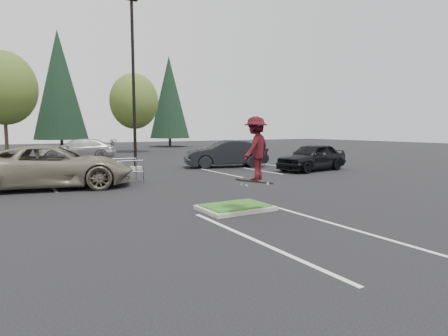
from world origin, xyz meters
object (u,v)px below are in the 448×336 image
decid_c (134,103)px  car_far_silver (79,150)px  conif_b (59,85)px  cart_corral (88,169)px  skateboarder (255,149)px  conif_c (169,97)px  decid_b (3,90)px  car_r_charc (226,154)px  light_pole (134,94)px  car_r_black (313,157)px  car_l_tan (52,166)px

decid_c → car_far_silver: (-7.06, -7.83, -4.39)m
conif_b → cart_corral: 33.39m
skateboarder → conif_c: bearing=-137.5°
conif_b → cart_corral: bearing=-95.2°
conif_c → skateboarder: bearing=-109.0°
decid_b → car_r_charc: 23.35m
decid_c → cart_corral: bearing=-112.3°
light_pole → car_far_silver: 10.78m
decid_b → car_r_black: 28.93m
light_pole → decid_b: bearing=109.4°
decid_b → conif_b: size_ratio=0.66×
car_r_black → decid_b: bearing=-154.4°
car_r_charc → conif_b: bearing=-151.0°
light_pole → cart_corral: size_ratio=2.52×
car_l_tan → car_far_silver: bearing=-0.3°
car_r_charc → conif_c: bearing=-178.6°
decid_c → conif_b: conif_b is taller
decid_c → decid_b: bearing=176.7°
conif_b → cart_corral: (-2.95, -32.48, -7.14)m
conif_c → car_r_charc: conif_c is taller
decid_c → car_r_black: size_ratio=1.71×
light_pole → decid_c: 18.67m
light_pole → conif_c: 30.72m
decid_c → car_far_silver: bearing=-132.0°
car_l_tan → car_r_charc: bearing=-58.1°
skateboarder → car_r_charc: size_ratio=0.37×
skateboarder → car_r_black: 12.82m
car_far_silver → decid_c: bearing=147.0°
car_far_silver → cart_corral: bearing=1.4°
decid_b → car_far_silver: decid_b is taller
light_pole → car_r_charc: light_pole is taller
light_pole → car_r_charc: (6.00, -0.50, -3.67)m
decid_b → decid_c: decid_b is taller
skateboarder → car_far_silver: (-1.12, 23.00, -1.12)m
decid_b → car_r_charc: decid_b is taller
decid_c → car_r_charc: 18.85m
cart_corral → car_r_black: bearing=-2.0°
decid_b → decid_c: 12.05m
conif_b → car_r_black: 35.66m
decid_b → car_r_black: size_ratio=1.96×
car_r_charc → light_pole: bearing=-78.4°
skateboarder → car_r_black: size_ratio=0.41×
decid_b → car_l_tan: bearing=-86.2°
conif_b → car_r_black: size_ratio=2.95×
cart_corral → car_r_black: 12.99m
car_l_tan → car_r_black: size_ratio=1.36×
decid_c → conif_c: size_ratio=0.67×
conif_b → cart_corral: size_ratio=3.61×
car_far_silver → decid_b: bearing=-140.9°
cart_corral → car_r_charc: car_r_charc is taller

